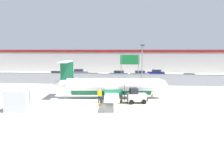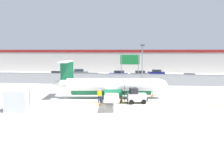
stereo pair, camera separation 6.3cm
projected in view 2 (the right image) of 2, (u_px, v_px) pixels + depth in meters
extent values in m
plane|color=#BCB7AD|center=(97.00, 106.00, 28.26)|extent=(140.00, 140.00, 0.00)
cube|color=yellow|center=(100.00, 103.00, 30.23)|extent=(84.00, 0.20, 0.01)
cube|color=gray|center=(114.00, 79.00, 45.85)|extent=(98.00, 0.04, 2.00)
cylinder|color=slate|center=(114.00, 74.00, 45.71)|extent=(98.00, 0.10, 0.10)
cube|color=#38383A|center=(119.00, 78.00, 57.30)|extent=(98.00, 17.00, 0.12)
cube|color=#BCB7B2|center=(125.00, 61.00, 75.08)|extent=(91.00, 8.00, 6.50)
cube|color=maroon|center=(124.00, 51.00, 70.76)|extent=(91.00, 0.20, 0.80)
cylinder|color=white|center=(111.00, 85.00, 32.70)|extent=(11.68, 3.14, 1.90)
ellipsoid|color=white|center=(157.00, 85.00, 32.67)|extent=(2.84, 2.08, 1.80)
ellipsoid|color=white|center=(65.00, 84.00, 32.71)|extent=(3.35, 1.39, 1.05)
cylinder|color=#145938|center=(111.00, 89.00, 32.77)|extent=(10.46, 2.60, 1.48)
cube|color=white|center=(112.00, 90.00, 32.78)|extent=(3.33, 16.08, 0.18)
cylinder|color=#145938|center=(113.00, 87.00, 35.35)|extent=(2.28, 1.13, 0.90)
cone|color=black|center=(121.00, 87.00, 35.35)|extent=(0.50, 0.49, 0.44)
cylinder|color=#262626|center=(123.00, 87.00, 35.35)|extent=(0.27, 2.09, 2.10)
cylinder|color=#145938|center=(113.00, 93.00, 30.20)|extent=(2.28, 1.13, 0.90)
cone|color=black|center=(123.00, 93.00, 30.20)|extent=(0.50, 0.49, 0.44)
cylinder|color=#262626|center=(124.00, 93.00, 30.20)|extent=(0.27, 2.09, 2.10)
cube|color=#145938|center=(67.00, 74.00, 32.52)|extent=(1.71, 0.36, 3.10)
cube|color=white|center=(66.00, 62.00, 32.32)|extent=(1.62, 4.89, 0.14)
cylinder|color=#59595B|center=(142.00, 93.00, 32.81)|extent=(0.15, 0.15, 0.97)
cylinder|color=black|center=(142.00, 96.00, 32.88)|extent=(0.62, 0.28, 0.60)
cylinder|color=#59595B|center=(109.00, 90.00, 35.02)|extent=(0.15, 0.15, 0.90)
cylinder|color=black|center=(109.00, 93.00, 35.08)|extent=(0.78, 0.30, 0.76)
cylinder|color=#59595B|center=(109.00, 95.00, 30.64)|extent=(0.15, 0.15, 0.90)
cylinder|color=black|center=(109.00, 99.00, 30.70)|extent=(0.78, 0.30, 0.76)
cube|color=silver|center=(137.00, 97.00, 29.86)|extent=(2.41, 1.62, 0.90)
cube|color=black|center=(134.00, 91.00, 29.70)|extent=(1.12, 1.20, 0.70)
cube|color=black|center=(146.00, 99.00, 30.06)|extent=(0.43, 1.10, 0.30)
cylinder|color=black|center=(141.00, 100.00, 30.61)|extent=(0.59, 0.32, 0.56)
cylinder|color=black|center=(144.00, 102.00, 29.44)|extent=(0.59, 0.32, 0.56)
cylinder|color=black|center=(129.00, 100.00, 30.40)|extent=(0.59, 0.32, 0.56)
cylinder|color=black|center=(131.00, 102.00, 29.23)|extent=(0.59, 0.32, 0.56)
cylinder|color=#191E4C|center=(100.00, 99.00, 30.15)|extent=(0.20, 0.20, 0.85)
cylinder|color=#191E4C|center=(99.00, 99.00, 30.11)|extent=(0.20, 0.20, 0.85)
cylinder|color=yellow|center=(100.00, 94.00, 30.03)|extent=(0.43, 0.43, 0.60)
cylinder|color=yellow|center=(101.00, 93.00, 30.08)|extent=(0.13, 0.13, 0.55)
cylinder|color=yellow|center=(98.00, 93.00, 29.98)|extent=(0.13, 0.13, 0.55)
sphere|color=tan|center=(100.00, 90.00, 29.97)|extent=(0.22, 0.22, 0.22)
cube|color=#B7BCC1|center=(18.00, 101.00, 26.02)|extent=(2.49, 2.11, 2.20)
cube|color=#333338|center=(18.00, 101.00, 26.02)|extent=(2.44, 0.19, 2.20)
cube|color=orange|center=(99.00, 105.00, 28.72)|extent=(0.36, 0.36, 0.04)
cone|color=orange|center=(99.00, 103.00, 28.68)|extent=(0.28, 0.28, 0.60)
cylinder|color=white|center=(99.00, 102.00, 28.67)|extent=(0.17, 0.17, 0.08)
cube|color=orange|center=(152.00, 96.00, 34.49)|extent=(0.36, 0.36, 0.04)
cone|color=orange|center=(152.00, 94.00, 34.45)|extent=(0.28, 0.28, 0.60)
cylinder|color=white|center=(152.00, 93.00, 34.44)|extent=(0.17, 0.17, 0.08)
cube|color=orange|center=(121.00, 101.00, 31.34)|extent=(0.36, 0.36, 0.04)
cone|color=orange|center=(121.00, 98.00, 31.30)|extent=(0.28, 0.28, 0.60)
cylinder|color=white|center=(121.00, 98.00, 31.29)|extent=(0.17, 0.17, 0.08)
cube|color=orange|center=(137.00, 97.00, 34.18)|extent=(0.36, 0.36, 0.04)
cone|color=orange|center=(137.00, 94.00, 34.13)|extent=(0.28, 0.28, 0.60)
cylinder|color=white|center=(137.00, 94.00, 34.12)|extent=(0.17, 0.17, 0.08)
cube|color=silver|center=(57.00, 75.00, 56.35)|extent=(4.39, 2.26, 0.80)
cube|color=#262D38|center=(57.00, 72.00, 56.22)|extent=(2.39, 1.85, 0.56)
cylinder|color=black|center=(49.00, 77.00, 55.87)|extent=(0.62, 0.28, 0.60)
cylinder|color=black|center=(53.00, 76.00, 57.60)|extent=(0.62, 0.28, 0.60)
cylinder|color=black|center=(61.00, 77.00, 55.18)|extent=(0.62, 0.28, 0.60)
cylinder|color=black|center=(64.00, 76.00, 56.91)|extent=(0.62, 0.28, 0.60)
cube|color=slate|center=(80.00, 73.00, 62.24)|extent=(4.39, 2.26, 0.80)
cube|color=#262D38|center=(79.00, 70.00, 62.15)|extent=(2.39, 1.84, 0.56)
cylinder|color=black|center=(86.00, 74.00, 63.21)|extent=(0.62, 0.28, 0.60)
cylinder|color=black|center=(85.00, 74.00, 61.42)|extent=(0.62, 0.28, 0.60)
cylinder|color=black|center=(75.00, 74.00, 63.14)|extent=(0.62, 0.28, 0.60)
cylinder|color=black|center=(74.00, 74.00, 61.36)|extent=(0.62, 0.28, 0.60)
cube|color=silver|center=(94.00, 77.00, 51.64)|extent=(4.24, 1.81, 0.80)
cube|color=#262D38|center=(93.00, 74.00, 51.56)|extent=(2.24, 1.62, 0.56)
cylinder|color=black|center=(101.00, 79.00, 52.44)|extent=(0.60, 0.22, 0.60)
cylinder|color=black|center=(100.00, 80.00, 50.67)|extent=(0.60, 0.22, 0.60)
cylinder|color=black|center=(88.00, 78.00, 52.69)|extent=(0.60, 0.22, 0.60)
cylinder|color=black|center=(86.00, 79.00, 50.91)|extent=(0.60, 0.22, 0.60)
cube|color=navy|center=(119.00, 75.00, 57.51)|extent=(4.29, 1.94, 0.80)
cube|color=#262D38|center=(119.00, 72.00, 57.39)|extent=(2.29, 1.69, 0.56)
cylinder|color=black|center=(112.00, 76.00, 56.91)|extent=(0.61, 0.23, 0.60)
cylinder|color=black|center=(113.00, 76.00, 58.67)|extent=(0.61, 0.23, 0.60)
cylinder|color=black|center=(124.00, 77.00, 56.44)|extent=(0.61, 0.23, 0.60)
cylinder|color=black|center=(125.00, 76.00, 58.19)|extent=(0.61, 0.23, 0.60)
cube|color=slate|center=(139.00, 75.00, 57.30)|extent=(4.35, 2.13, 0.80)
cube|color=#262D38|center=(140.00, 72.00, 57.21)|extent=(2.35, 1.78, 0.56)
cylinder|color=black|center=(134.00, 77.00, 56.47)|extent=(0.62, 0.26, 0.60)
cylinder|color=black|center=(133.00, 76.00, 58.25)|extent=(0.62, 0.26, 0.60)
cylinder|color=black|center=(146.00, 77.00, 56.44)|extent=(0.62, 0.26, 0.60)
cylinder|color=black|center=(145.00, 76.00, 58.22)|extent=(0.62, 0.26, 0.60)
cube|color=navy|center=(156.00, 73.00, 60.44)|extent=(4.22, 1.76, 0.80)
cube|color=#262D38|center=(157.00, 71.00, 60.33)|extent=(2.22, 1.59, 0.56)
cylinder|color=black|center=(150.00, 75.00, 59.78)|extent=(0.60, 0.21, 0.60)
cylinder|color=black|center=(150.00, 74.00, 61.55)|extent=(0.60, 0.21, 0.60)
cylinder|color=black|center=(162.00, 75.00, 59.42)|extent=(0.60, 0.21, 0.60)
cylinder|color=black|center=(162.00, 75.00, 61.19)|extent=(0.60, 0.21, 0.60)
cube|color=black|center=(190.00, 78.00, 50.32)|extent=(4.34, 2.09, 0.80)
cube|color=#262D38|center=(189.00, 75.00, 50.26)|extent=(2.34, 1.76, 0.56)
cylinder|color=black|center=(196.00, 79.00, 50.95)|extent=(0.62, 0.26, 0.60)
cylinder|color=black|center=(198.00, 80.00, 49.20)|extent=(0.62, 0.26, 0.60)
cylinder|color=black|center=(182.00, 79.00, 51.52)|extent=(0.62, 0.26, 0.60)
cylinder|color=black|center=(183.00, 80.00, 49.78)|extent=(0.62, 0.26, 0.60)
cylinder|color=slate|center=(142.00, 67.00, 41.76)|extent=(0.16, 0.16, 7.00)
cube|color=#333333|center=(143.00, 45.00, 41.27)|extent=(0.70, 0.30, 0.24)
cylinder|color=slate|center=(121.00, 69.00, 47.00)|extent=(0.14, 0.14, 5.50)
cylinder|color=slate|center=(138.00, 70.00, 46.64)|extent=(0.14, 0.14, 5.50)
cube|color=#14662D|center=(130.00, 60.00, 46.57)|extent=(3.60, 0.10, 1.80)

